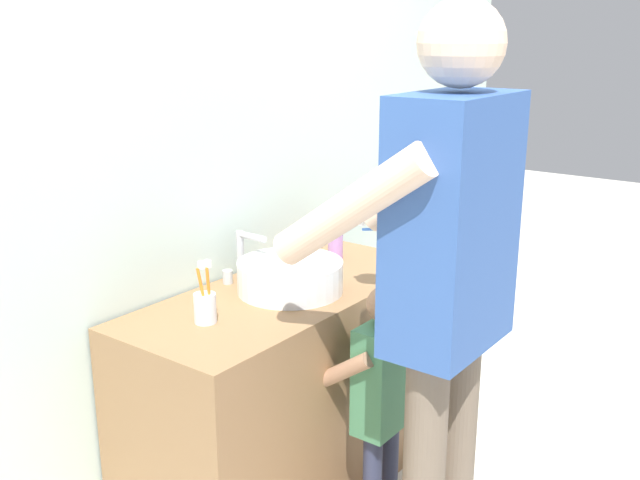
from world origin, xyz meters
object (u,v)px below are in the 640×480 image
at_px(soap_bottle, 335,243).
at_px(child_toddler, 381,392).
at_px(toothbrush_cup, 205,306).
at_px(adult_parent, 445,261).

height_order(soap_bottle, child_toddler, soap_bottle).
xyz_separation_m(toothbrush_cup, child_toddler, (0.38, -0.42, -0.33)).
height_order(toothbrush_cup, soap_bottle, toothbrush_cup).
height_order(toothbrush_cup, child_toddler, toothbrush_cup).
xyz_separation_m(child_toddler, adult_parent, (-0.08, -0.25, 0.52)).
relative_size(soap_bottle, adult_parent, 0.09).
bearing_deg(toothbrush_cup, child_toddler, -47.65).
distance_m(toothbrush_cup, adult_parent, 0.76).
distance_m(soap_bottle, child_toddler, 0.70).
bearing_deg(toothbrush_cup, soap_bottle, 4.00).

